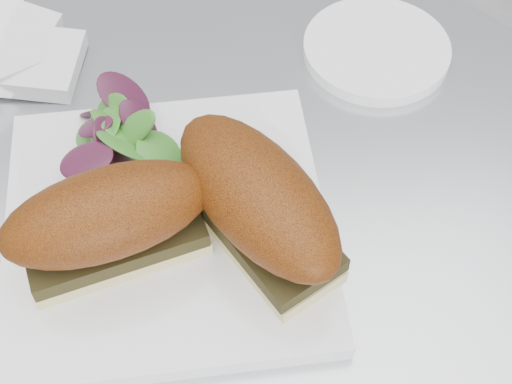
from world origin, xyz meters
TOP-DOWN VIEW (x-y plane):
  - table at (0.00, 0.00)m, footprint 0.70×0.70m
  - plate at (-0.06, 0.01)m, footprint 0.25×0.25m
  - sandwich_left at (-0.10, -0.02)m, footprint 0.16×0.10m
  - sandwich_right at (0.01, -0.02)m, footprint 0.14×0.18m
  - salad at (-0.09, 0.08)m, footprint 0.09×0.09m
  - napkin at (-0.18, 0.21)m, footprint 0.16×0.16m
  - saucer at (0.15, 0.18)m, footprint 0.14×0.14m

SIDE VIEW (x-z plane):
  - table at x=0.00m, z-range 0.12..0.85m
  - saucer at x=0.15m, z-range 0.73..0.74m
  - plate at x=-0.06m, z-range 0.73..0.75m
  - napkin at x=-0.18m, z-range 0.73..0.75m
  - salad at x=-0.09m, z-range 0.75..0.80m
  - sandwich_left at x=-0.10m, z-range 0.75..0.83m
  - sandwich_right at x=0.01m, z-range 0.75..0.83m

